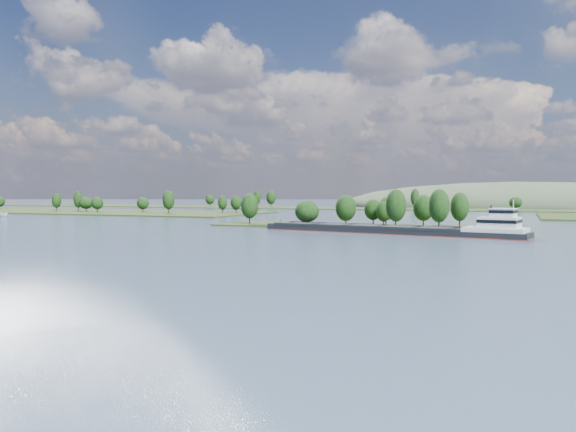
% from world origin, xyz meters
% --- Properties ---
extents(ground, '(1800.00, 1800.00, 0.00)m').
position_xyz_m(ground, '(0.00, 120.00, 0.00)').
color(ground, '#374A60').
rests_on(ground, ground).
extents(tree_island, '(100.00, 32.95, 14.82)m').
position_xyz_m(tree_island, '(6.47, 178.30, 4.17)').
color(tree_island, '#233116').
rests_on(tree_island, ground).
extents(left_bank, '(300.00, 80.00, 14.78)m').
position_xyz_m(left_bank, '(-228.61, 260.03, 0.86)').
color(left_bank, '#233116').
rests_on(left_bank, ground).
extents(back_shoreline, '(900.00, 60.00, 16.12)m').
position_xyz_m(back_shoreline, '(8.35, 399.80, 0.74)').
color(back_shoreline, '#233116').
rests_on(back_shoreline, ground).
extents(hill_west, '(320.00, 160.00, 44.00)m').
position_xyz_m(hill_west, '(60.00, 500.00, 0.00)').
color(hill_west, '#394932').
rests_on(hill_west, ground).
extents(cargo_barge, '(87.03, 26.58, 11.72)m').
position_xyz_m(cargo_barge, '(27.63, 152.25, 1.48)').
color(cargo_barge, black).
rests_on(cargo_barge, ground).
extents(motorboat, '(6.60, 3.63, 2.41)m').
position_xyz_m(motorboat, '(-190.67, 191.32, 1.20)').
color(motorboat, white).
rests_on(motorboat, ground).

